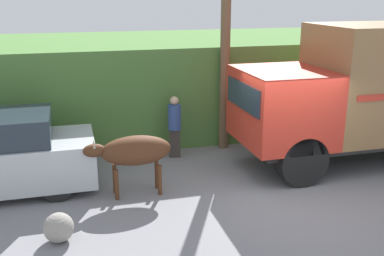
% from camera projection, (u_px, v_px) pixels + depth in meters
% --- Properties ---
extents(ground_plane, '(60.00, 60.00, 0.00)m').
position_uv_depth(ground_plane, '(287.00, 189.00, 10.17)').
color(ground_plane, gray).
extents(hillside_embankment, '(32.00, 5.99, 2.83)m').
position_uv_depth(hillside_embankment, '(206.00, 78.00, 15.57)').
color(hillside_embankment, '#4C7A38').
rests_on(hillside_embankment, ground_plane).
extents(cargo_truck, '(6.71, 2.34, 3.54)m').
position_uv_depth(cargo_truck, '(376.00, 89.00, 11.34)').
color(cargo_truck, '#2D2D2D').
rests_on(cargo_truck, ground_plane).
extents(brown_cow, '(1.88, 0.65, 1.34)m').
position_uv_depth(brown_cow, '(134.00, 151.00, 9.65)').
color(brown_cow, '#512D19').
rests_on(brown_cow, ground_plane).
extents(pedestrian_on_hill, '(0.41, 0.41, 1.67)m').
position_uv_depth(pedestrian_on_hill, '(175.00, 124.00, 11.93)').
color(pedestrian_on_hill, '#38332D').
rests_on(pedestrian_on_hill, ground_plane).
extents(utility_pole, '(0.90, 0.27, 6.61)m').
position_uv_depth(utility_pole, '(226.00, 26.00, 11.94)').
color(utility_pole, brown).
rests_on(utility_pole, ground_plane).
extents(roadside_rock, '(0.54, 0.54, 0.54)m').
position_uv_depth(roadside_rock, '(59.00, 228.00, 7.97)').
color(roadside_rock, gray).
rests_on(roadside_rock, ground_plane).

